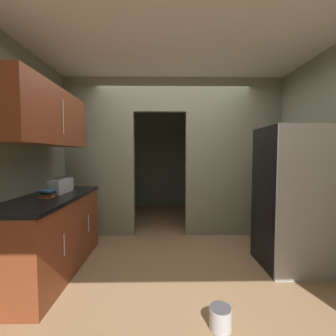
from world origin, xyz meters
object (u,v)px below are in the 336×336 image
Objects in this scene: boombox at (61,186)px; paint_can at (220,318)px; book_stack at (47,194)px.

paint_can is (1.74, -1.14, -0.90)m from boombox.
boombox reaches higher than paint_can.
paint_can is at bearing -33.23° from boombox.
book_stack is (-0.01, -0.32, -0.04)m from boombox.
book_stack is 1.05× the size of paint_can.
boombox reaches higher than book_stack.
boombox is at bearing 146.77° from paint_can.
book_stack is at bearing -91.42° from boombox.
book_stack is 2.11m from paint_can.
paint_can is at bearing -25.18° from book_stack.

